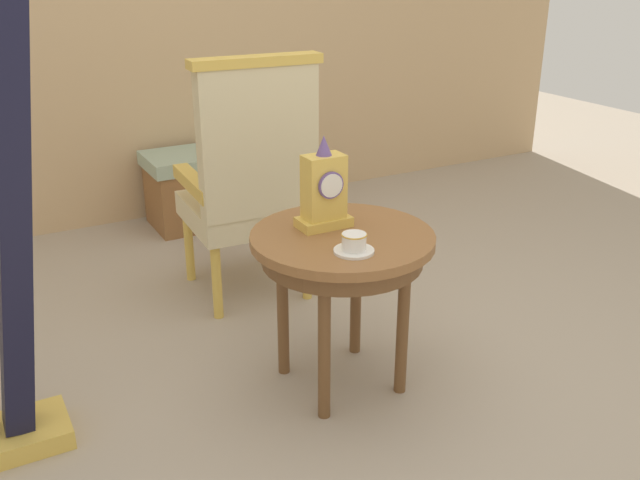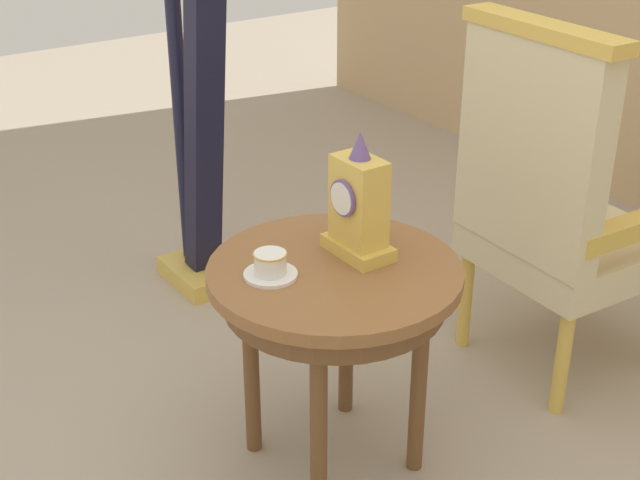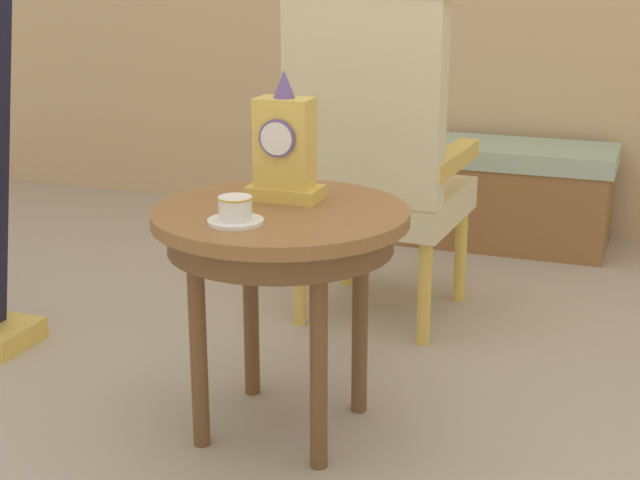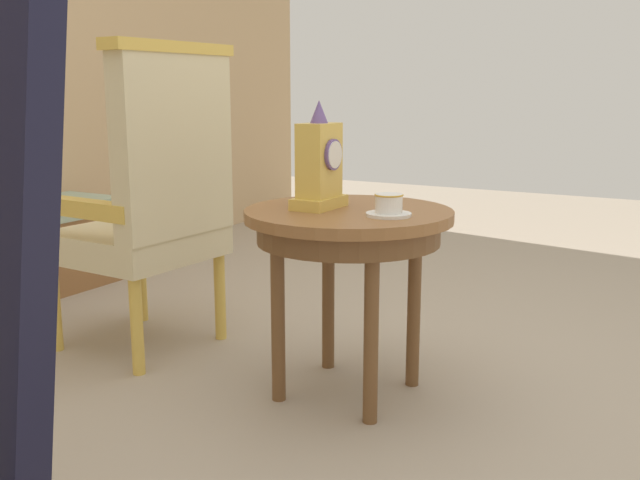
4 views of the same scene
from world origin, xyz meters
The scene contains 6 objects.
ground_plane centered at (0.00, 0.00, 0.00)m, with size 10.00×10.00×0.00m, color tan.
side_table centered at (-0.06, 0.07, 0.53)m, with size 0.66×0.66×0.61m.
teacup_left centered at (-0.11, -0.09, 0.64)m, with size 0.14×0.14×0.07m.
mantel_clock centered at (-0.09, 0.16, 0.75)m, with size 0.19×0.11×0.34m.
armchair centered at (-0.06, 0.88, 0.59)m, with size 0.57×0.56×1.14m.
window_bench centered at (0.20, 1.95, 0.22)m, with size 0.90×0.40×0.44m.
Camera 1 is at (-1.24, -1.92, 1.54)m, focal length 39.66 mm.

